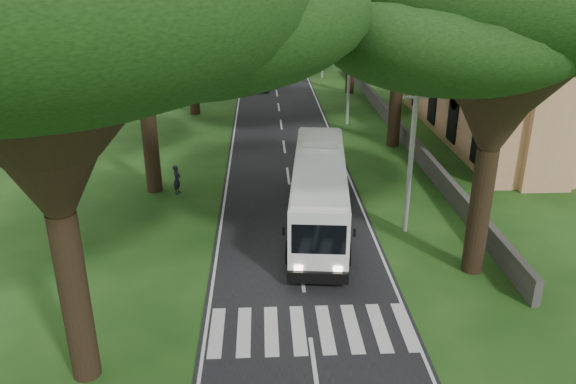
{
  "coord_description": "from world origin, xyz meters",
  "views": [
    {
      "loc": [
        -1.61,
        -19.11,
        12.6
      ],
      "look_at": [
        -0.39,
        6.06,
        2.2
      ],
      "focal_mm": 35.0,
      "sensor_mm": 36.0,
      "label": 1
    }
  ],
  "objects_px": {
    "distant_car_a": "(262,84)",
    "distant_car_c": "(285,53)",
    "pole_mid": "(349,74)",
    "coach_bus": "(319,190)",
    "church": "(525,74)",
    "pole_far": "(323,41)",
    "distant_car_b": "(256,60)",
    "pedestrian": "(177,180)",
    "pole_near": "(411,152)"
  },
  "relations": [
    {
      "from": "distant_car_a",
      "to": "distant_car_c",
      "type": "distance_m",
      "value": 21.18
    },
    {
      "from": "pole_mid",
      "to": "coach_bus",
      "type": "height_order",
      "value": "pole_mid"
    },
    {
      "from": "church",
      "to": "pole_far",
      "type": "xyz_separation_m",
      "value": [
        -12.36,
        24.45,
        -0.73
      ]
    },
    {
      "from": "coach_bus",
      "to": "distant_car_b",
      "type": "xyz_separation_m",
      "value": [
        -3.42,
        48.03,
        -1.23
      ]
    },
    {
      "from": "pole_mid",
      "to": "distant_car_b",
      "type": "height_order",
      "value": "pole_mid"
    },
    {
      "from": "pole_mid",
      "to": "coach_bus",
      "type": "distance_m",
      "value": 19.7
    },
    {
      "from": "church",
      "to": "distant_car_c",
      "type": "xyz_separation_m",
      "value": [
        -16.0,
        38.99,
        -4.21
      ]
    },
    {
      "from": "church",
      "to": "pedestrian",
      "type": "xyz_separation_m",
      "value": [
        -24.45,
        -10.05,
        -4.05
      ]
    },
    {
      "from": "pole_far",
      "to": "distant_car_c",
      "type": "xyz_separation_m",
      "value": [
        -3.63,
        14.54,
        -3.48
      ]
    },
    {
      "from": "church",
      "to": "distant_car_c",
      "type": "bearing_deg",
      "value": 112.31
    },
    {
      "from": "pole_far",
      "to": "coach_bus",
      "type": "bearing_deg",
      "value": -96.25
    },
    {
      "from": "pole_mid",
      "to": "distant_car_c",
      "type": "distance_m",
      "value": 34.9
    },
    {
      "from": "church",
      "to": "distant_car_c",
      "type": "height_order",
      "value": "church"
    },
    {
      "from": "distant_car_a",
      "to": "pedestrian",
      "type": "relative_size",
      "value": 2.05
    },
    {
      "from": "distant_car_a",
      "to": "pole_near",
      "type": "bearing_deg",
      "value": 97.7
    },
    {
      "from": "pole_near",
      "to": "distant_car_c",
      "type": "distance_m",
      "value": 54.77
    },
    {
      "from": "distant_car_a",
      "to": "pedestrian",
      "type": "xyz_separation_m",
      "value": [
        -5.05,
        -28.13,
        0.23
      ]
    },
    {
      "from": "church",
      "to": "coach_bus",
      "type": "height_order",
      "value": "church"
    },
    {
      "from": "distant_car_c",
      "to": "church",
      "type": "bearing_deg",
      "value": 119.55
    },
    {
      "from": "distant_car_b",
      "to": "pole_near",
      "type": "bearing_deg",
      "value": -100.05
    },
    {
      "from": "distant_car_b",
      "to": "church",
      "type": "bearing_deg",
      "value": -77.99
    },
    {
      "from": "pole_mid",
      "to": "distant_car_a",
      "type": "relative_size",
      "value": 2.26
    },
    {
      "from": "pole_near",
      "to": "pole_mid",
      "type": "relative_size",
      "value": 1.0
    },
    {
      "from": "distant_car_b",
      "to": "pole_mid",
      "type": "bearing_deg",
      "value": -94.09
    },
    {
      "from": "pedestrian",
      "to": "distant_car_c",
      "type": "bearing_deg",
      "value": 3.22
    },
    {
      "from": "coach_bus",
      "to": "distant_car_c",
      "type": "height_order",
      "value": "coach_bus"
    },
    {
      "from": "church",
      "to": "distant_car_a",
      "type": "bearing_deg",
      "value": 137.0
    },
    {
      "from": "pedestrian",
      "to": "distant_car_a",
      "type": "bearing_deg",
      "value": 2.81
    },
    {
      "from": "distant_car_a",
      "to": "distant_car_b",
      "type": "distance_m",
      "value": 15.32
    },
    {
      "from": "distant_car_c",
      "to": "distant_car_b",
      "type": "bearing_deg",
      "value": 61.27
    },
    {
      "from": "pedestrian",
      "to": "pole_mid",
      "type": "bearing_deg",
      "value": -26.81
    },
    {
      "from": "pole_far",
      "to": "distant_car_b",
      "type": "xyz_separation_m",
      "value": [
        -7.7,
        8.93,
        -3.49
      ]
    },
    {
      "from": "pole_mid",
      "to": "pedestrian",
      "type": "distance_m",
      "value": 19.17
    },
    {
      "from": "pole_far",
      "to": "distant_car_a",
      "type": "distance_m",
      "value": 10.13
    },
    {
      "from": "church",
      "to": "pole_near",
      "type": "xyz_separation_m",
      "value": [
        -12.36,
        -15.55,
        -0.73
      ]
    },
    {
      "from": "pole_far",
      "to": "coach_bus",
      "type": "xyz_separation_m",
      "value": [
        -4.28,
        -39.09,
        -2.26
      ]
    },
    {
      "from": "distant_car_c",
      "to": "distant_car_a",
      "type": "bearing_deg",
      "value": 88.01
    },
    {
      "from": "church",
      "to": "coach_bus",
      "type": "distance_m",
      "value": 22.37
    },
    {
      "from": "distant_car_c",
      "to": "pole_near",
      "type": "bearing_deg",
      "value": 101.05
    },
    {
      "from": "coach_bus",
      "to": "pedestrian",
      "type": "xyz_separation_m",
      "value": [
        -7.8,
        4.59,
        -1.06
      ]
    },
    {
      "from": "distant_car_c",
      "to": "pedestrian",
      "type": "bearing_deg",
      "value": 87.46
    },
    {
      "from": "pedestrian",
      "to": "coach_bus",
      "type": "bearing_deg",
      "value": -107.49
    },
    {
      "from": "church",
      "to": "pole_mid",
      "type": "bearing_deg",
      "value": 160.19
    },
    {
      "from": "church",
      "to": "coach_bus",
      "type": "xyz_separation_m",
      "value": [
        -16.65,
        -14.64,
        -2.99
      ]
    },
    {
      "from": "coach_bus",
      "to": "distant_car_b",
      "type": "distance_m",
      "value": 48.16
    },
    {
      "from": "pole_near",
      "to": "pole_far",
      "type": "relative_size",
      "value": 1.0
    },
    {
      "from": "distant_car_b",
      "to": "pole_far",
      "type": "bearing_deg",
      "value": -68.22
    },
    {
      "from": "pole_near",
      "to": "distant_car_a",
      "type": "height_order",
      "value": "pole_near"
    },
    {
      "from": "pole_near",
      "to": "pole_far",
      "type": "xyz_separation_m",
      "value": [
        0.0,
        40.0,
        0.0
      ]
    },
    {
      "from": "coach_bus",
      "to": "distant_car_c",
      "type": "distance_m",
      "value": 53.65
    }
  ]
}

